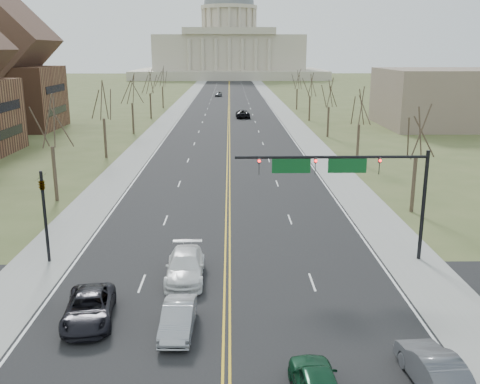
{
  "coord_description": "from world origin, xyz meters",
  "views": [
    {
      "loc": [
        0.21,
        -18.89,
        13.22
      ],
      "look_at": [
        0.93,
        19.46,
        3.0
      ],
      "focal_mm": 40.0,
      "sensor_mm": 36.0,
      "label": 1
    }
  ],
  "objects_px": {
    "signal_left": "(44,206)",
    "signal_mast": "(346,173)",
    "car_sb_inner_lead": "(178,319)",
    "car_sb_outer_lead": "(89,308)",
    "car_nb_outer_lead": "(434,369)",
    "car_far_nb": "(243,114)",
    "car_sb_inner_second": "(185,266)",
    "car_far_sb": "(218,94)"
  },
  "relations": [
    {
      "from": "car_far_nb",
      "to": "car_far_sb",
      "type": "distance_m",
      "value": 51.14
    },
    {
      "from": "car_nb_outer_lead",
      "to": "car_far_nb",
      "type": "xyz_separation_m",
      "value": [
        -5.61,
        89.11,
        0.03
      ]
    },
    {
      "from": "signal_left",
      "to": "car_sb_outer_lead",
      "type": "relative_size",
      "value": 1.18
    },
    {
      "from": "car_far_nb",
      "to": "car_nb_outer_lead",
      "type": "bearing_deg",
      "value": 91.16
    },
    {
      "from": "car_sb_inner_lead",
      "to": "car_sb_outer_lead",
      "type": "xyz_separation_m",
      "value": [
        -4.56,
        1.14,
        0.01
      ]
    },
    {
      "from": "car_nb_outer_lead",
      "to": "car_sb_outer_lead",
      "type": "height_order",
      "value": "car_nb_outer_lead"
    },
    {
      "from": "signal_left",
      "to": "car_far_nb",
      "type": "bearing_deg",
      "value": 79.29
    },
    {
      "from": "signal_mast",
      "to": "signal_left",
      "type": "relative_size",
      "value": 2.02
    },
    {
      "from": "signal_left",
      "to": "car_sb_inner_second",
      "type": "relative_size",
      "value": 1.11
    },
    {
      "from": "car_sb_inner_second",
      "to": "signal_left",
      "type": "bearing_deg",
      "value": 161.24
    },
    {
      "from": "car_sb_inner_lead",
      "to": "car_far_sb",
      "type": "relative_size",
      "value": 0.99
    },
    {
      "from": "car_sb_outer_lead",
      "to": "car_far_sb",
      "type": "relative_size",
      "value": 1.19
    },
    {
      "from": "car_far_sb",
      "to": "car_far_nb",
      "type": "bearing_deg",
      "value": -77.55
    },
    {
      "from": "car_nb_outer_lead",
      "to": "signal_left",
      "type": "bearing_deg",
      "value": -38.75
    },
    {
      "from": "signal_mast",
      "to": "car_sb_inner_lead",
      "type": "distance_m",
      "value": 14.26
    },
    {
      "from": "signal_mast",
      "to": "car_sb_inner_second",
      "type": "distance_m",
      "value": 11.47
    },
    {
      "from": "signal_mast",
      "to": "signal_left",
      "type": "xyz_separation_m",
      "value": [
        -18.95,
        0.0,
        -2.05
      ]
    },
    {
      "from": "signal_left",
      "to": "car_sb_inner_lead",
      "type": "distance_m",
      "value": 13.24
    },
    {
      "from": "car_sb_inner_lead",
      "to": "signal_mast",
      "type": "bearing_deg",
      "value": 44.32
    },
    {
      "from": "car_sb_inner_lead",
      "to": "car_sb_inner_second",
      "type": "bearing_deg",
      "value": 92.86
    },
    {
      "from": "signal_left",
      "to": "car_sb_inner_second",
      "type": "distance_m",
      "value": 9.9
    },
    {
      "from": "signal_mast",
      "to": "car_sb_inner_second",
      "type": "xyz_separation_m",
      "value": [
        -9.93,
        -2.86,
        -4.96
      ]
    },
    {
      "from": "signal_left",
      "to": "signal_mast",
      "type": "bearing_deg",
      "value": -0.0
    },
    {
      "from": "car_far_sb",
      "to": "car_sb_outer_lead",
      "type": "bearing_deg",
      "value": -85.79
    },
    {
      "from": "car_sb_outer_lead",
      "to": "car_far_nb",
      "type": "height_order",
      "value": "car_far_nb"
    },
    {
      "from": "car_far_nb",
      "to": "car_sb_inner_second",
      "type": "bearing_deg",
      "value": 83.72
    },
    {
      "from": "car_sb_inner_second",
      "to": "car_far_nb",
      "type": "xyz_separation_m",
      "value": [
        5.26,
        78.35,
        0.01
      ]
    },
    {
      "from": "car_nb_outer_lead",
      "to": "car_sb_outer_lead",
      "type": "distance_m",
      "value": 16.31
    },
    {
      "from": "car_nb_outer_lead",
      "to": "car_far_nb",
      "type": "height_order",
      "value": "car_far_nb"
    },
    {
      "from": "signal_left",
      "to": "car_sb_outer_lead",
      "type": "distance_m",
      "value": 9.64
    },
    {
      "from": "car_far_sb",
      "to": "car_sb_inner_second",
      "type": "bearing_deg",
      "value": -83.89
    },
    {
      "from": "signal_mast",
      "to": "car_far_sb",
      "type": "xyz_separation_m",
      "value": [
        -10.58,
        126.29,
        -5.02
      ]
    },
    {
      "from": "car_sb_inner_second",
      "to": "car_nb_outer_lead",
      "type": "bearing_deg",
      "value": -45.83
    },
    {
      "from": "car_nb_outer_lead",
      "to": "car_far_sb",
      "type": "relative_size",
      "value": 1.1
    },
    {
      "from": "signal_mast",
      "to": "car_sb_inner_second",
      "type": "relative_size",
      "value": 2.23
    },
    {
      "from": "signal_mast",
      "to": "car_far_nb",
      "type": "distance_m",
      "value": 75.79
    },
    {
      "from": "signal_mast",
      "to": "car_sb_outer_lead",
      "type": "bearing_deg",
      "value": -151.08
    },
    {
      "from": "car_sb_outer_lead",
      "to": "car_far_sb",
      "type": "bearing_deg",
      "value": 80.86
    },
    {
      "from": "car_far_sb",
      "to": "car_nb_outer_lead",
      "type": "bearing_deg",
      "value": -79.47
    },
    {
      "from": "car_nb_outer_lead",
      "to": "car_far_nb",
      "type": "bearing_deg",
      "value": -90.73
    },
    {
      "from": "car_sb_inner_lead",
      "to": "car_sb_outer_lead",
      "type": "relative_size",
      "value": 0.83
    },
    {
      "from": "car_nb_outer_lead",
      "to": "car_sb_inner_lead",
      "type": "bearing_deg",
      "value": -27.35
    }
  ]
}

